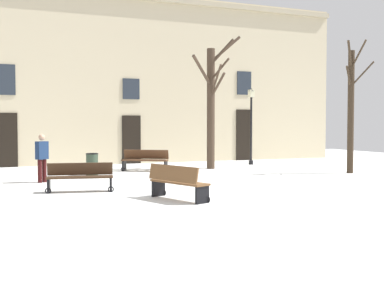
% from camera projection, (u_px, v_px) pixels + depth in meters
% --- Properties ---
extents(ground_plane, '(36.35, 36.35, 0.00)m').
position_uv_depth(ground_plane, '(216.00, 189.00, 13.87)').
color(ground_plane, white).
extents(building_facade, '(22.72, 0.60, 8.41)m').
position_uv_depth(building_facade, '(134.00, 77.00, 23.16)').
color(building_facade, beige).
rests_on(building_facade, ground).
extents(tree_right_of_center, '(1.10, 1.01, 5.11)m').
position_uv_depth(tree_right_of_center, '(351.00, 108.00, 18.35)').
color(tree_right_of_center, '#382B1E').
rests_on(tree_right_of_center, ground).
extents(tree_near_facade, '(2.64, 1.92, 5.83)m').
position_uv_depth(tree_near_facade, '(212.00, 101.00, 20.18)').
color(tree_near_facade, '#423326').
rests_on(tree_near_facade, ground).
extents(streetlamp, '(0.30, 0.30, 3.66)m').
position_uv_depth(streetlamp, '(251.00, 118.00, 22.40)').
color(streetlamp, black).
rests_on(streetlamp, ground).
extents(litter_bin, '(0.47, 0.47, 0.84)m').
position_uv_depth(litter_bin, '(92.00, 164.00, 17.50)').
color(litter_bin, '#2D3D2D').
rests_on(litter_bin, ground).
extents(bench_by_litter_bin, '(1.16, 1.83, 0.89)m').
position_uv_depth(bench_by_litter_bin, '(177.00, 182.00, 11.80)').
color(bench_by_litter_bin, brown).
rests_on(bench_by_litter_bin, ground).
extents(bench_near_lamp, '(1.90, 1.40, 0.88)m').
position_uv_depth(bench_near_lamp, '(145.00, 160.00, 19.24)').
color(bench_near_lamp, '#51331E').
rests_on(bench_near_lamp, ground).
extents(bench_facing_shops, '(1.90, 0.76, 0.82)m').
position_uv_depth(bench_facing_shops, '(80.00, 177.00, 13.26)').
color(bench_facing_shops, '#3D2819').
rests_on(bench_facing_shops, ground).
extents(person_strolling, '(0.44, 0.40, 1.60)m').
position_uv_depth(person_strolling, '(42.00, 156.00, 15.40)').
color(person_strolling, '#350F0F').
rests_on(person_strolling, ground).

